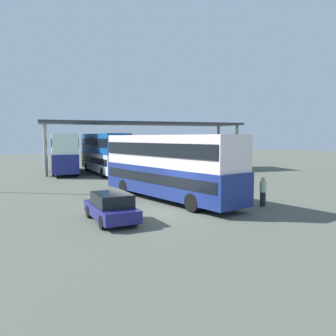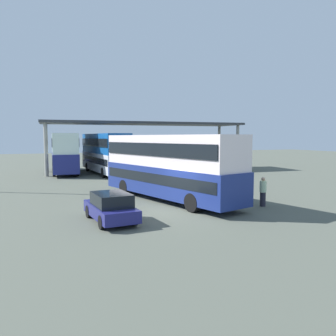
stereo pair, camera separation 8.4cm
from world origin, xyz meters
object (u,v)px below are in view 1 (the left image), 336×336
object	(u,v)px
double_decker_main	(168,164)
double_decker_near_canopy	(63,151)
double_decker_mid_row	(104,152)
pedestrian_waiting	(263,192)
parked_hatchback	(111,207)

from	to	relation	value
double_decker_main	double_decker_near_canopy	distance (m)	19.70
double_decker_mid_row	pedestrian_waiting	size ratio (longest dim) A/B	6.91
parked_hatchback	double_decker_mid_row	bearing A→B (deg)	-15.35
double_decker_main	parked_hatchback	distance (m)	6.19
pedestrian_waiting	double_decker_main	bearing A→B (deg)	73.91
parked_hatchback	pedestrian_waiting	distance (m)	8.74
double_decker_main	double_decker_near_canopy	world-z (taller)	double_decker_near_canopy
double_decker_main	double_decker_near_canopy	xyz separation A→B (m)	(-4.68, 19.14, 0.13)
parked_hatchback	pedestrian_waiting	bearing A→B (deg)	-93.09
double_decker_mid_row	pedestrian_waiting	xyz separation A→B (m)	(5.02, -20.38, -1.51)
pedestrian_waiting	double_decker_mid_row	bearing A→B (deg)	38.61
double_decker_main	pedestrian_waiting	world-z (taller)	double_decker_main
parked_hatchback	double_decker_near_canopy	world-z (taller)	double_decker_near_canopy
double_decker_main	pedestrian_waiting	distance (m)	5.86
double_decker_main	double_decker_mid_row	size ratio (longest dim) A/B	1.00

